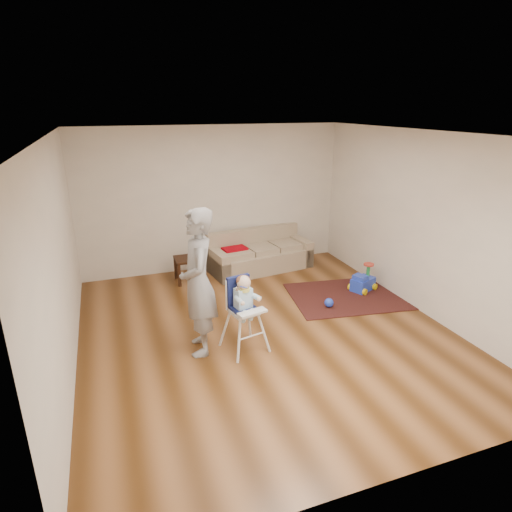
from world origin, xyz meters
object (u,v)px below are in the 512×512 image
object	(u,v)px
toy_ball	(329,303)
ride_on_toy	(363,278)
sofa	(260,251)
adult	(198,283)
side_table	(188,269)
high_chair	(244,314)

from	to	relation	value
toy_ball	ride_on_toy	bearing A→B (deg)	24.31
sofa	adult	world-z (taller)	adult
side_table	ride_on_toy	bearing A→B (deg)	-27.72
adult	side_table	bearing A→B (deg)	-179.50
ride_on_toy	adult	xyz separation A→B (m)	(-3.04, -0.90, 0.71)
toy_ball	high_chair	distance (m)	1.82
side_table	toy_ball	size ratio (longest dim) A/B	3.05
toy_ball	adult	world-z (taller)	adult
ride_on_toy	toy_ball	world-z (taller)	ride_on_toy
side_table	adult	distance (m)	2.47
adult	sofa	bearing A→B (deg)	152.49
side_table	toy_ball	world-z (taller)	side_table
sofa	adult	distance (m)	3.06
toy_ball	high_chair	size ratio (longest dim) A/B	0.14
high_chair	adult	xyz separation A→B (m)	(-0.54, 0.18, 0.44)
sofa	toy_ball	xyz separation A→B (m)	(0.44, -1.94, -0.29)
ride_on_toy	high_chair	size ratio (longest dim) A/B	0.43
sofa	toy_ball	bearing A→B (deg)	-85.10
toy_ball	adult	bearing A→B (deg)	-166.80
toy_ball	side_table	bearing A→B (deg)	135.57
sofa	high_chair	size ratio (longest dim) A/B	1.95
side_table	adult	world-z (taller)	adult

